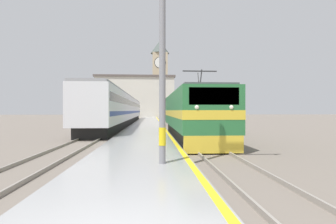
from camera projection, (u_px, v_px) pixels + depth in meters
ground_plane at (147, 127)px, 33.09m from camera, size 200.00×200.00×0.00m
platform at (146, 128)px, 28.10m from camera, size 3.97×140.00×0.29m
rail_track_near at (178, 129)px, 28.32m from camera, size 2.84×140.00×0.16m
rail_track_far at (112, 129)px, 27.87m from camera, size 2.83×140.00×0.16m
locomotive_train at (191, 114)px, 19.02m from camera, size 2.92×14.46×4.41m
passenger_train at (124, 109)px, 39.97m from camera, size 2.92×46.18×4.15m
catenary_mast at (166, 33)px, 8.69m from camera, size 2.79×0.24×8.49m
clock_tower at (160, 76)px, 81.91m from camera, size 5.77×5.77×24.05m
station_building at (136, 97)px, 72.36m from camera, size 21.50×8.27×11.45m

